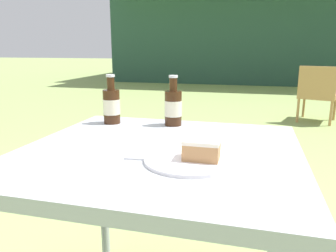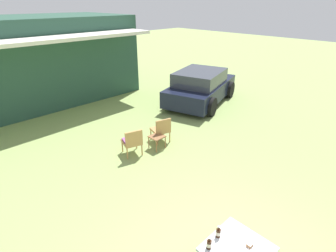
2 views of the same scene
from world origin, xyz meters
The scene contains 10 objects.
cabin_building centered at (0.48, 10.75, 1.70)m, with size 9.07×5.47×3.38m.
parked_car centered at (5.80, 5.45, 0.67)m, with size 4.22×2.89×1.38m.
wicker_chair_cushioned centered at (1.16, 4.05, 0.44)m, with size 0.61×0.62×0.80m.
wicker_chair_plain centered at (2.24, 4.03, 0.45)m, with size 0.60×0.61×0.80m.
garden_side_table centered at (1.89, 3.85, 0.34)m, with size 0.40×0.38×0.39m.
patio_table centered at (0.00, 0.00, 0.66)m, with size 0.88×0.84×0.73m.
cake_on_plate centered at (0.13, -0.10, 0.75)m, with size 0.26×0.26×0.07m.
cola_bottle_near centered at (-0.04, 0.32, 0.81)m, with size 0.07×0.07×0.21m.
cola_bottle_far centered at (-0.30, 0.29, 0.81)m, with size 0.07×0.07×0.21m.
fork centered at (0.03, -0.12, 0.74)m, with size 0.19×0.03×0.01m.
Camera 2 is at (-2.54, -1.18, 3.93)m, focal length 28.00 mm.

